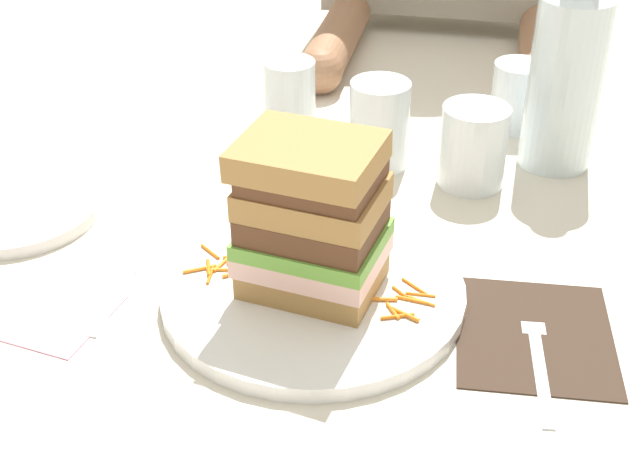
{
  "coord_description": "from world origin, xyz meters",
  "views": [
    {
      "loc": [
        0.12,
        -0.62,
        0.47
      ],
      "look_at": [
        -0.01,
        0.02,
        0.05
      ],
      "focal_mm": 48.91,
      "sensor_mm": 36.0,
      "label": 1
    }
  ],
  "objects_px": {
    "napkin_dark": "(535,334)",
    "fork": "(538,348)",
    "empty_tumbler_0": "(290,98)",
    "water_bottle": "(567,71)",
    "napkin_pink": "(53,314)",
    "main_plate": "(313,291)",
    "empty_tumbler_1": "(517,96)",
    "side_plate": "(16,208)",
    "juice_glass": "(473,151)",
    "knife": "(127,272)",
    "sandwich": "(312,218)",
    "empty_tumbler_2": "(379,125)"
  },
  "relations": [
    {
      "from": "napkin_dark",
      "to": "fork",
      "type": "relative_size",
      "value": 0.89
    },
    {
      "from": "fork",
      "to": "empty_tumbler_0",
      "type": "distance_m",
      "value": 0.46
    },
    {
      "from": "water_bottle",
      "to": "napkin_pink",
      "type": "relative_size",
      "value": 2.59
    },
    {
      "from": "napkin_dark",
      "to": "main_plate",
      "type": "bearing_deg",
      "value": 176.17
    },
    {
      "from": "fork",
      "to": "napkin_pink",
      "type": "xyz_separation_m",
      "value": [
        -0.41,
        -0.03,
        -0.0
      ]
    },
    {
      "from": "fork",
      "to": "empty_tumbler_1",
      "type": "bearing_deg",
      "value": 93.7
    },
    {
      "from": "main_plate",
      "to": "side_plate",
      "type": "height_order",
      "value": "main_plate"
    },
    {
      "from": "napkin_dark",
      "to": "napkin_pink",
      "type": "relative_size",
      "value": 1.56
    },
    {
      "from": "main_plate",
      "to": "empty_tumbler_0",
      "type": "height_order",
      "value": "empty_tumbler_0"
    },
    {
      "from": "napkin_pink",
      "to": "juice_glass",
      "type": "bearing_deg",
      "value": 42.17
    },
    {
      "from": "napkin_dark",
      "to": "napkin_pink",
      "type": "distance_m",
      "value": 0.41
    },
    {
      "from": "knife",
      "to": "sandwich",
      "type": "bearing_deg",
      "value": -0.75
    },
    {
      "from": "napkin_dark",
      "to": "fork",
      "type": "distance_m",
      "value": 0.02
    },
    {
      "from": "main_plate",
      "to": "water_bottle",
      "type": "height_order",
      "value": "water_bottle"
    },
    {
      "from": "napkin_dark",
      "to": "knife",
      "type": "height_order",
      "value": "same"
    },
    {
      "from": "knife",
      "to": "empty_tumbler_2",
      "type": "height_order",
      "value": "empty_tumbler_2"
    },
    {
      "from": "water_bottle",
      "to": "side_plate",
      "type": "xyz_separation_m",
      "value": [
        -0.54,
        -0.23,
        -0.1
      ]
    },
    {
      "from": "fork",
      "to": "empty_tumbler_1",
      "type": "height_order",
      "value": "empty_tumbler_1"
    },
    {
      "from": "main_plate",
      "to": "sandwich",
      "type": "distance_m",
      "value": 0.08
    },
    {
      "from": "empty_tumbler_1",
      "to": "sandwich",
      "type": "bearing_deg",
      "value": -113.26
    },
    {
      "from": "juice_glass",
      "to": "side_plate",
      "type": "height_order",
      "value": "juice_glass"
    },
    {
      "from": "knife",
      "to": "empty_tumbler_0",
      "type": "relative_size",
      "value": 2.2
    },
    {
      "from": "water_bottle",
      "to": "side_plate",
      "type": "bearing_deg",
      "value": -157.22
    },
    {
      "from": "napkin_pink",
      "to": "empty_tumbler_1",
      "type": "bearing_deg",
      "value": 50.15
    },
    {
      "from": "knife",
      "to": "napkin_pink",
      "type": "distance_m",
      "value": 0.08
    },
    {
      "from": "sandwich",
      "to": "juice_glass",
      "type": "distance_m",
      "value": 0.27
    },
    {
      "from": "fork",
      "to": "side_plate",
      "type": "bearing_deg",
      "value": 167.83
    },
    {
      "from": "main_plate",
      "to": "empty_tumbler_0",
      "type": "xyz_separation_m",
      "value": [
        -0.1,
        0.32,
        0.04
      ]
    },
    {
      "from": "fork",
      "to": "empty_tumbler_2",
      "type": "relative_size",
      "value": 1.68
    },
    {
      "from": "napkin_dark",
      "to": "knife",
      "type": "bearing_deg",
      "value": 177.74
    },
    {
      "from": "water_bottle",
      "to": "empty_tumbler_1",
      "type": "relative_size",
      "value": 3.03
    },
    {
      "from": "main_plate",
      "to": "knife",
      "type": "bearing_deg",
      "value": 179.47
    },
    {
      "from": "empty_tumbler_0",
      "to": "napkin_pink",
      "type": "bearing_deg",
      "value": -107.08
    },
    {
      "from": "knife",
      "to": "side_plate",
      "type": "bearing_deg",
      "value": 153.41
    },
    {
      "from": "fork",
      "to": "napkin_pink",
      "type": "relative_size",
      "value": 1.75
    },
    {
      "from": "napkin_dark",
      "to": "empty_tumbler_0",
      "type": "height_order",
      "value": "empty_tumbler_0"
    },
    {
      "from": "side_plate",
      "to": "juice_glass",
      "type": "bearing_deg",
      "value": 19.53
    },
    {
      "from": "napkin_dark",
      "to": "fork",
      "type": "bearing_deg",
      "value": -84.51
    },
    {
      "from": "main_plate",
      "to": "fork",
      "type": "bearing_deg",
      "value": -10.19
    },
    {
      "from": "fork",
      "to": "knife",
      "type": "relative_size",
      "value": 0.83
    },
    {
      "from": "juice_glass",
      "to": "empty_tumbler_0",
      "type": "distance_m",
      "value": 0.24
    },
    {
      "from": "napkin_dark",
      "to": "empty_tumbler_2",
      "type": "distance_m",
      "value": 0.33
    },
    {
      "from": "main_plate",
      "to": "fork",
      "type": "xyz_separation_m",
      "value": [
        0.2,
        -0.04,
        -0.0
      ]
    },
    {
      "from": "sandwich",
      "to": "water_bottle",
      "type": "xyz_separation_m",
      "value": [
        0.21,
        0.31,
        0.03
      ]
    },
    {
      "from": "napkin_dark",
      "to": "juice_glass",
      "type": "xyz_separation_m",
      "value": [
        -0.07,
        0.25,
        0.04
      ]
    },
    {
      "from": "fork",
      "to": "empty_tumbler_0",
      "type": "height_order",
      "value": "empty_tumbler_0"
    },
    {
      "from": "empty_tumbler_2",
      "to": "napkin_pink",
      "type": "xyz_separation_m",
      "value": [
        -0.24,
        -0.33,
        -0.05
      ]
    },
    {
      "from": "sandwich",
      "to": "juice_glass",
      "type": "xyz_separation_m",
      "value": [
        0.12,
        0.24,
        -0.05
      ]
    },
    {
      "from": "empty_tumbler_0",
      "to": "side_plate",
      "type": "xyz_separation_m",
      "value": [
        -0.23,
        -0.24,
        -0.04
      ]
    },
    {
      "from": "empty_tumbler_2",
      "to": "side_plate",
      "type": "bearing_deg",
      "value": -152.37
    }
  ]
}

